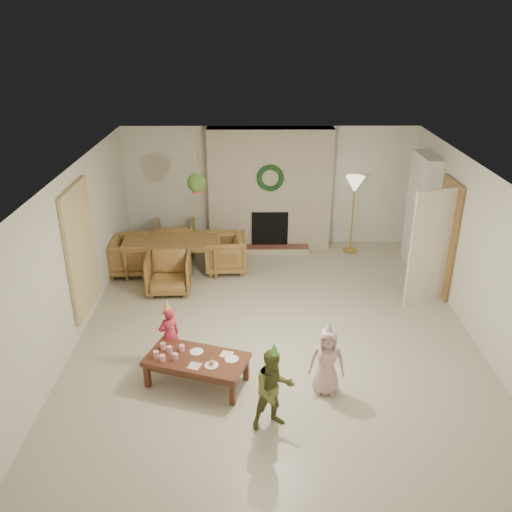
{
  "coord_description": "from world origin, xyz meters",
  "views": [
    {
      "loc": [
        -0.34,
        -7.24,
        4.47
      ],
      "look_at": [
        -0.3,
        0.4,
        1.05
      ],
      "focal_mm": 37.45,
      "sensor_mm": 36.0,
      "label": 1
    }
  ],
  "objects_px": {
    "child_pink": "(327,361)",
    "coffee_table_top": "(197,359)",
    "child_red": "(169,335)",
    "child_plaid": "(274,390)",
    "dining_table": "(173,256)",
    "dining_chair_near": "(169,273)",
    "dining_chair_right": "(225,253)",
    "dining_chair_far": "(176,239)",
    "dining_chair_left": "(130,256)"
  },
  "relations": [
    {
      "from": "child_pink",
      "to": "coffee_table_top",
      "type": "bearing_deg",
      "value": -179.16
    },
    {
      "from": "child_red",
      "to": "child_plaid",
      "type": "bearing_deg",
      "value": 102.96
    },
    {
      "from": "child_red",
      "to": "dining_table",
      "type": "bearing_deg",
      "value": -116.96
    },
    {
      "from": "dining_chair_near",
      "to": "child_pink",
      "type": "height_order",
      "value": "child_pink"
    },
    {
      "from": "dining_chair_near",
      "to": "dining_chair_right",
      "type": "xyz_separation_m",
      "value": [
        0.95,
        0.86,
        0.0
      ]
    },
    {
      "from": "dining_table",
      "to": "child_pink",
      "type": "bearing_deg",
      "value": -58.99
    },
    {
      "from": "coffee_table_top",
      "to": "child_plaid",
      "type": "distance_m",
      "value": 1.29
    },
    {
      "from": "dining_chair_near",
      "to": "dining_chair_right",
      "type": "distance_m",
      "value": 1.28
    },
    {
      "from": "dining_chair_near",
      "to": "child_red",
      "type": "xyz_separation_m",
      "value": [
        0.32,
        -2.15,
        0.08
      ]
    },
    {
      "from": "dining_chair_far",
      "to": "dining_chair_near",
      "type": "bearing_deg",
      "value": 90.0
    },
    {
      "from": "dining_chair_left",
      "to": "child_red",
      "type": "height_order",
      "value": "child_red"
    },
    {
      "from": "child_plaid",
      "to": "dining_chair_left",
      "type": "bearing_deg",
      "value": 104.17
    },
    {
      "from": "dining_table",
      "to": "dining_chair_right",
      "type": "relative_size",
      "value": 2.34
    },
    {
      "from": "dining_table",
      "to": "child_pink",
      "type": "xyz_separation_m",
      "value": [
        2.48,
        -3.62,
        0.15
      ]
    },
    {
      "from": "dining_chair_far",
      "to": "dining_chair_left",
      "type": "distance_m",
      "value": 1.13
    },
    {
      "from": "dining_chair_far",
      "to": "child_plaid",
      "type": "height_order",
      "value": "child_plaid"
    },
    {
      "from": "dining_chair_near",
      "to": "child_pink",
      "type": "distance_m",
      "value": 3.73
    },
    {
      "from": "dining_chair_far",
      "to": "coffee_table_top",
      "type": "bearing_deg",
      "value": 97.86
    },
    {
      "from": "dining_chair_right",
      "to": "child_pink",
      "type": "distance_m",
      "value": 3.97
    },
    {
      "from": "dining_chair_right",
      "to": "dining_chair_near",
      "type": "bearing_deg",
      "value": -51.34
    },
    {
      "from": "dining_chair_right",
      "to": "child_red",
      "type": "distance_m",
      "value": 3.08
    },
    {
      "from": "coffee_table_top",
      "to": "child_pink",
      "type": "relative_size",
      "value": 1.4
    },
    {
      "from": "coffee_table_top",
      "to": "child_pink",
      "type": "distance_m",
      "value": 1.7
    },
    {
      "from": "child_red",
      "to": "coffee_table_top",
      "type": "bearing_deg",
      "value": 96.77
    },
    {
      "from": "dining_chair_far",
      "to": "child_pink",
      "type": "height_order",
      "value": "child_pink"
    },
    {
      "from": "dining_table",
      "to": "coffee_table_top",
      "type": "xyz_separation_m",
      "value": [
        0.79,
        -3.44,
        0.05
      ]
    },
    {
      "from": "dining_chair_far",
      "to": "dining_chair_left",
      "type": "height_order",
      "value": "same"
    },
    {
      "from": "dining_chair_near",
      "to": "child_pink",
      "type": "xyz_separation_m",
      "value": [
        2.43,
        -2.82,
        0.11
      ]
    },
    {
      "from": "dining_chair_near",
      "to": "dining_chair_left",
      "type": "bearing_deg",
      "value": 135.0
    },
    {
      "from": "dining_table",
      "to": "child_plaid",
      "type": "bearing_deg",
      "value": -70.73
    },
    {
      "from": "dining_chair_left",
      "to": "dining_chair_right",
      "type": "height_order",
      "value": "same"
    },
    {
      "from": "dining_chair_left",
      "to": "coffee_table_top",
      "type": "relative_size",
      "value": 0.59
    },
    {
      "from": "dining_chair_near",
      "to": "child_pink",
      "type": "bearing_deg",
      "value": -52.63
    },
    {
      "from": "dining_chair_right",
      "to": "child_red",
      "type": "height_order",
      "value": "child_red"
    },
    {
      "from": "child_plaid",
      "to": "child_red",
      "type": "bearing_deg",
      "value": 119.8
    },
    {
      "from": "child_red",
      "to": "dining_chair_left",
      "type": "bearing_deg",
      "value": -102.16
    },
    {
      "from": "child_red",
      "to": "child_pink",
      "type": "xyz_separation_m",
      "value": [
        2.11,
        -0.67,
        0.03
      ]
    },
    {
      "from": "dining_table",
      "to": "dining_chair_far",
      "type": "relative_size",
      "value": 2.34
    },
    {
      "from": "dining_chair_far",
      "to": "dining_chair_right",
      "type": "xyz_separation_m",
      "value": [
        1.05,
        -0.74,
        0.0
      ]
    },
    {
      "from": "dining_table",
      "to": "dining_chair_near",
      "type": "height_order",
      "value": "dining_chair_near"
    },
    {
      "from": "dining_chair_left",
      "to": "coffee_table_top",
      "type": "distance_m",
      "value": 3.75
    },
    {
      "from": "dining_table",
      "to": "dining_chair_near",
      "type": "relative_size",
      "value": 2.34
    },
    {
      "from": "dining_table",
      "to": "dining_chair_right",
      "type": "xyz_separation_m",
      "value": [
        1.0,
        0.06,
        0.03
      ]
    },
    {
      "from": "dining_chair_right",
      "to": "child_red",
      "type": "xyz_separation_m",
      "value": [
        -0.63,
        -3.01,
        0.08
      ]
    },
    {
      "from": "dining_chair_left",
      "to": "child_plaid",
      "type": "height_order",
      "value": "child_plaid"
    },
    {
      "from": "coffee_table_top",
      "to": "child_pink",
      "type": "height_order",
      "value": "child_pink"
    },
    {
      "from": "dining_chair_near",
      "to": "dining_chair_left",
      "type": "xyz_separation_m",
      "value": [
        -0.85,
        0.75,
        0.0
      ]
    },
    {
      "from": "dining_chair_right",
      "to": "coffee_table_top",
      "type": "bearing_deg",
      "value": -6.75
    },
    {
      "from": "dining_table",
      "to": "child_red",
      "type": "relative_size",
      "value": 2.09
    },
    {
      "from": "child_plaid",
      "to": "child_pink",
      "type": "distance_m",
      "value": 0.95
    }
  ]
}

